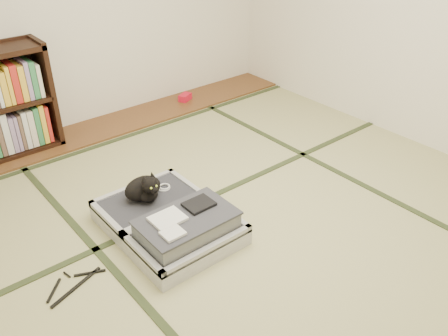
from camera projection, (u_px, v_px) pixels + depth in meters
floor at (250, 220)px, 3.39m from camera, size 4.50×4.50×0.00m
wood_strip at (115, 124)px, 4.71m from camera, size 4.00×0.50×0.02m
red_item at (185, 97)px, 5.18m from camera, size 0.17×0.14×0.07m
room_shell at (257, 10)px, 2.64m from camera, size 4.50×4.50×4.50m
tatami_borders at (207, 190)px, 3.71m from camera, size 4.00×4.50×0.01m
suitcase at (171, 222)px, 3.20m from camera, size 0.71×0.94×0.28m
cat at (145, 189)px, 3.32m from camera, size 0.31×0.32×0.25m
cable_coil at (164, 187)px, 3.49m from camera, size 0.10×0.10×0.02m
hanger at (74, 284)px, 2.84m from camera, size 0.39×0.24×0.01m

